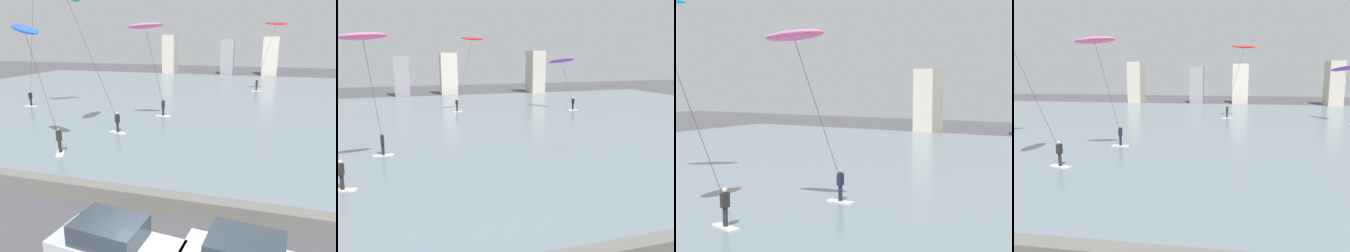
% 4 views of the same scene
% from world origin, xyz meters
% --- Properties ---
extents(water_bay, '(84.00, 52.00, 0.10)m').
position_xyz_m(water_bay, '(0.00, 30.93, 0.05)').
color(water_bay, slate).
rests_on(water_bay, ground).
extents(far_shore_buildings, '(39.12, 5.05, 7.91)m').
position_xyz_m(far_shore_buildings, '(2.28, 58.58, 3.83)').
color(far_shore_buildings, beige).
rests_on(far_shore_buildings, ground).
extents(kitesurfer_pink, '(2.93, 4.01, 8.31)m').
position_xyz_m(kitesurfer_pink, '(-6.05, 17.54, 7.17)').
color(kitesurfer_pink, silver).
rests_on(kitesurfer_pink, water_bay).
extents(kitesurfer_purple, '(3.49, 3.97, 6.80)m').
position_xyz_m(kitesurfer_purple, '(15.79, 36.21, 5.99)').
color(kitesurfer_purple, silver).
rests_on(kitesurfer_purple, water_bay).
extents(kitesurfer_red, '(4.14, 2.57, 9.15)m').
position_xyz_m(kitesurfer_red, '(4.08, 36.88, 8.06)').
color(kitesurfer_red, silver).
rests_on(kitesurfer_red, water_bay).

